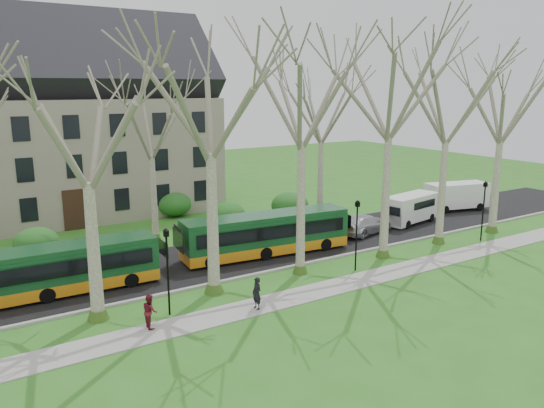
# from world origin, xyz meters

# --- Properties ---
(ground) EXTENTS (120.00, 120.00, 0.00)m
(ground) POSITION_xyz_m (0.00, 0.00, 0.00)
(ground) COLOR #2F6A1E
(ground) RESTS_ON ground
(sidewalk) EXTENTS (70.00, 2.00, 0.06)m
(sidewalk) POSITION_xyz_m (0.00, -2.50, 0.03)
(sidewalk) COLOR gray
(sidewalk) RESTS_ON ground
(road) EXTENTS (80.00, 8.00, 0.06)m
(road) POSITION_xyz_m (0.00, 5.50, 0.03)
(road) COLOR black
(road) RESTS_ON ground
(curb) EXTENTS (80.00, 0.25, 0.14)m
(curb) POSITION_xyz_m (0.00, 1.50, 0.07)
(curb) COLOR #A5A39E
(curb) RESTS_ON ground
(building) EXTENTS (26.50, 12.20, 16.00)m
(building) POSITION_xyz_m (-6.00, 24.00, 8.07)
(building) COLOR gray
(building) RESTS_ON ground
(tree_row_verge) EXTENTS (49.00, 7.00, 14.00)m
(tree_row_verge) POSITION_xyz_m (0.00, 0.30, 7.00)
(tree_row_verge) COLOR gray
(tree_row_verge) RESTS_ON ground
(tree_row_far) EXTENTS (33.00, 7.00, 12.00)m
(tree_row_far) POSITION_xyz_m (-1.33, 11.00, 6.00)
(tree_row_far) COLOR gray
(tree_row_far) RESTS_ON ground
(lamp_row) EXTENTS (36.22, 0.22, 4.30)m
(lamp_row) POSITION_xyz_m (-0.00, -1.00, 2.57)
(lamp_row) COLOR black
(lamp_row) RESTS_ON ground
(hedges) EXTENTS (30.60, 8.60, 2.00)m
(hedges) POSITION_xyz_m (-4.67, 14.00, 1.00)
(hedges) COLOR #1B6024
(hedges) RESTS_ON ground
(bus_lead) EXTENTS (10.97, 2.63, 2.72)m
(bus_lead) POSITION_xyz_m (-10.25, 4.64, 1.42)
(bus_lead) COLOR #144723
(bus_lead) RESTS_ON road
(bus_follow) EXTENTS (11.50, 3.51, 2.83)m
(bus_follow) POSITION_xyz_m (3.02, 4.53, 1.47)
(bus_follow) COLOR #144723
(bus_follow) RESTS_ON road
(sedan) EXTENTS (5.41, 3.12, 1.47)m
(sedan) POSITION_xyz_m (12.03, 4.89, 0.80)
(sedan) COLOR silver
(sedan) RESTS_ON road
(van_a) EXTENTS (5.63, 2.85, 2.34)m
(van_a) POSITION_xyz_m (17.33, 5.26, 1.23)
(van_a) COLOR white
(van_a) RESTS_ON road
(van_b) EXTENTS (5.99, 3.40, 2.47)m
(van_b) POSITION_xyz_m (24.37, 6.38, 1.29)
(van_b) COLOR white
(van_b) RESTS_ON road
(pedestrian_a) EXTENTS (0.44, 0.63, 1.65)m
(pedestrian_a) POSITION_xyz_m (-2.07, -2.81, 0.88)
(pedestrian_a) COLOR black
(pedestrian_a) RESTS_ON sidewalk
(pedestrian_b) EXTENTS (0.65, 0.81, 1.61)m
(pedestrian_b) POSITION_xyz_m (-7.31, -1.98, 0.86)
(pedestrian_b) COLOR maroon
(pedestrian_b) RESTS_ON sidewalk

